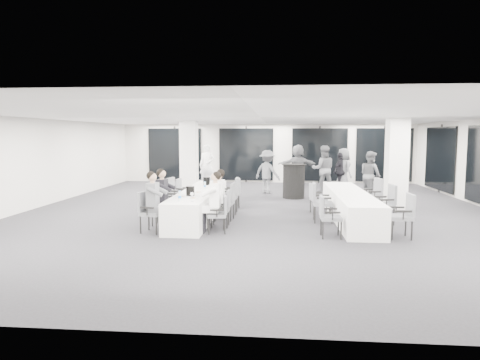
{
  "coord_description": "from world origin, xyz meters",
  "views": [
    {
      "loc": [
        0.52,
        -12.62,
        2.27
      ],
      "look_at": [
        -0.58,
        -0.2,
        0.96
      ],
      "focal_mm": 32.0,
      "sensor_mm": 36.0,
      "label": 1
    }
  ],
  "objects_px": {
    "banquet_table_side": "(350,206)",
    "ice_bucket_near": "(190,191)",
    "cocktail_table": "(294,181)",
    "standing_guest_h": "(370,172)",
    "chair_side_right_mid": "(386,201)",
    "chair_main_right_fourth": "(232,193)",
    "chair_side_left_near": "(327,214)",
    "chair_side_left_far": "(316,196)",
    "ice_bucket_far": "(207,181)",
    "chair_main_left_second": "(159,206)",
    "standing_guest_d": "(341,169)",
    "standing_guest_e": "(343,167)",
    "chair_main_right_mid": "(228,199)",
    "chair_side_left_mid": "(320,200)",
    "chair_main_left_mid": "(166,198)",
    "standing_guest_c": "(267,169)",
    "chair_main_left_far": "(183,191)",
    "chair_main_right_far": "(235,191)",
    "chair_side_right_near": "(404,213)",
    "banquet_table_main": "(199,204)",
    "standing_guest_f": "(298,163)",
    "chair_main_left_near": "(149,209)",
    "chair_main_right_near": "(220,211)",
    "chair_main_left_fourth": "(175,193)",
    "standing_guest_g": "(207,163)",
    "standing_guest_b": "(323,166)",
    "chair_side_right_far": "(373,193)"
  },
  "relations": [
    {
      "from": "banquet_table_side",
      "to": "ice_bucket_near",
      "type": "height_order",
      "value": "ice_bucket_near"
    },
    {
      "from": "cocktail_table",
      "to": "standing_guest_h",
      "type": "height_order",
      "value": "standing_guest_h"
    },
    {
      "from": "chair_side_right_mid",
      "to": "standing_guest_h",
      "type": "height_order",
      "value": "standing_guest_h"
    },
    {
      "from": "chair_main_right_fourth",
      "to": "chair_side_left_near",
      "type": "distance_m",
      "value": 3.67
    },
    {
      "from": "chair_side_left_far",
      "to": "ice_bucket_far",
      "type": "bearing_deg",
      "value": -108.94
    },
    {
      "from": "chair_main_left_second",
      "to": "standing_guest_d",
      "type": "distance_m",
      "value": 9.2
    },
    {
      "from": "standing_guest_e",
      "to": "chair_main_right_mid",
      "type": "bearing_deg",
      "value": 122.51
    },
    {
      "from": "chair_side_left_mid",
      "to": "ice_bucket_far",
      "type": "distance_m",
      "value": 3.71
    },
    {
      "from": "chair_main_left_mid",
      "to": "standing_guest_c",
      "type": "xyz_separation_m",
      "value": [
        2.6,
        5.39,
        0.39
      ]
    },
    {
      "from": "chair_main_left_far",
      "to": "cocktail_table",
      "type": "bearing_deg",
      "value": 127.13
    },
    {
      "from": "banquet_table_side",
      "to": "ice_bucket_near",
      "type": "distance_m",
      "value": 4.3
    },
    {
      "from": "chair_side_right_mid",
      "to": "standing_guest_e",
      "type": "relative_size",
      "value": 0.52
    },
    {
      "from": "chair_main_left_second",
      "to": "standing_guest_c",
      "type": "xyz_separation_m",
      "value": [
        2.59,
        6.2,
        0.46
      ]
    },
    {
      "from": "banquet_table_side",
      "to": "standing_guest_e",
      "type": "height_order",
      "value": "standing_guest_e"
    },
    {
      "from": "chair_main_right_far",
      "to": "standing_guest_d",
      "type": "relative_size",
      "value": 0.51
    },
    {
      "from": "chair_side_left_near",
      "to": "chair_side_right_mid",
      "type": "height_order",
      "value": "chair_side_right_mid"
    },
    {
      "from": "standing_guest_e",
      "to": "ice_bucket_near",
      "type": "height_order",
      "value": "standing_guest_e"
    },
    {
      "from": "banquet_table_side",
      "to": "chair_main_right_fourth",
      "type": "distance_m",
      "value": 3.34
    },
    {
      "from": "cocktail_table",
      "to": "chair_side_left_near",
      "type": "relative_size",
      "value": 1.33
    },
    {
      "from": "chair_side_right_near",
      "to": "banquet_table_main",
      "type": "bearing_deg",
      "value": 66.04
    },
    {
      "from": "standing_guest_f",
      "to": "banquet_table_main",
      "type": "bearing_deg",
      "value": 53.77
    },
    {
      "from": "chair_main_left_far",
      "to": "standing_guest_e",
      "type": "xyz_separation_m",
      "value": [
        5.7,
        4.62,
        0.47
      ]
    },
    {
      "from": "banquet_table_main",
      "to": "standing_guest_c",
      "type": "relative_size",
      "value": 2.61
    },
    {
      "from": "standing_guest_c",
      "to": "standing_guest_d",
      "type": "relative_size",
      "value": 1.07
    },
    {
      "from": "standing_guest_d",
      "to": "chair_main_right_far",
      "type": "bearing_deg",
      "value": 0.88
    },
    {
      "from": "chair_main_left_near",
      "to": "chair_side_right_near",
      "type": "height_order",
      "value": "chair_side_right_near"
    },
    {
      "from": "chair_main_right_fourth",
      "to": "standing_guest_f",
      "type": "distance_m",
      "value": 7.13
    },
    {
      "from": "chair_main_right_near",
      "to": "standing_guest_h",
      "type": "xyz_separation_m",
      "value": [
        4.67,
        5.93,
        0.46
      ]
    },
    {
      "from": "chair_main_left_fourth",
      "to": "chair_main_left_second",
      "type": "bearing_deg",
      "value": 9.94
    },
    {
      "from": "chair_main_left_second",
      "to": "chair_main_right_near",
      "type": "xyz_separation_m",
      "value": [
        1.65,
        -0.72,
        0.01
      ]
    },
    {
      "from": "standing_guest_f",
      "to": "ice_bucket_far",
      "type": "bearing_deg",
      "value": 49.51
    },
    {
      "from": "chair_main_right_fourth",
      "to": "chair_main_right_far",
      "type": "xyz_separation_m",
      "value": [
        -0.01,
        1.07,
        -0.07
      ]
    },
    {
      "from": "standing_guest_g",
      "to": "ice_bucket_far",
      "type": "bearing_deg",
      "value": -74.89
    },
    {
      "from": "standing_guest_e",
      "to": "standing_guest_d",
      "type": "bearing_deg",
      "value": 99.95
    },
    {
      "from": "chair_side_left_far",
      "to": "chair_main_left_fourth",
      "type": "bearing_deg",
      "value": -98.27
    },
    {
      "from": "standing_guest_b",
      "to": "standing_guest_h",
      "type": "relative_size",
      "value": 1.1
    },
    {
      "from": "chair_side_right_near",
      "to": "standing_guest_g",
      "type": "relative_size",
      "value": 0.47
    },
    {
      "from": "banquet_table_side",
      "to": "chair_main_left_mid",
      "type": "xyz_separation_m",
      "value": [
        -4.95,
        -0.33,
        0.2
      ]
    },
    {
      "from": "banquet_table_side",
      "to": "chair_main_right_mid",
      "type": "bearing_deg",
      "value": -174.14
    },
    {
      "from": "chair_side_right_near",
      "to": "chair_main_left_far",
      "type": "bearing_deg",
      "value": 56.2
    },
    {
      "from": "standing_guest_d",
      "to": "standing_guest_g",
      "type": "height_order",
      "value": "standing_guest_g"
    },
    {
      "from": "chair_main_left_near",
      "to": "chair_main_right_fourth",
      "type": "height_order",
      "value": "chair_main_right_fourth"
    },
    {
      "from": "chair_main_right_mid",
      "to": "chair_main_right_near",
      "type": "bearing_deg",
      "value": -176.33
    },
    {
      "from": "chair_side_right_far",
      "to": "standing_guest_b",
      "type": "bearing_deg",
      "value": -1.51
    },
    {
      "from": "standing_guest_c",
      "to": "standing_guest_f",
      "type": "relative_size",
      "value": 0.91
    },
    {
      "from": "standing_guest_b",
      "to": "standing_guest_f",
      "type": "bearing_deg",
      "value": -64.38
    },
    {
      "from": "cocktail_table",
      "to": "chair_side_right_near",
      "type": "distance_m",
      "value": 6.29
    },
    {
      "from": "standing_guest_g",
      "to": "chair_main_right_near",
      "type": "bearing_deg",
      "value": -72.94
    },
    {
      "from": "chair_side_right_far",
      "to": "standing_guest_h",
      "type": "bearing_deg",
      "value": -23.56
    },
    {
      "from": "standing_guest_e",
      "to": "chair_main_left_mid",
      "type": "bearing_deg",
      "value": 113.04
    }
  ]
}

